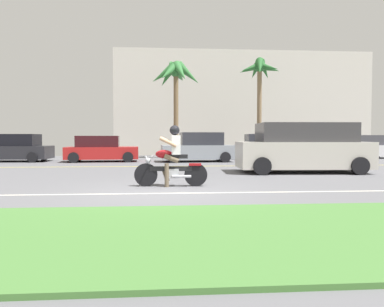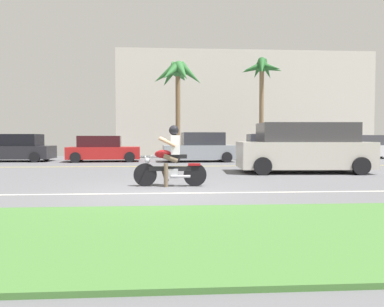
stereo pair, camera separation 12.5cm
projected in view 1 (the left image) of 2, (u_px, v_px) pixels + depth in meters
ground at (164, 179)px, 12.06m from camera, size 56.00×30.00×0.04m
grass_median at (164, 234)px, 4.99m from camera, size 56.00×3.80×0.06m
lane_line_near at (164, 193)px, 8.79m from camera, size 50.40×0.12×0.01m
lane_line_far at (164, 166)px, 17.01m from camera, size 50.40×0.12×0.01m
motorcyclist at (171, 161)px, 10.06m from camera, size 1.99×0.65×1.66m
suv_nearby at (303, 148)px, 14.08m from camera, size 5.10×2.45×1.87m
parked_car_0 at (10, 149)px, 20.41m from camera, size 4.44×2.05×1.51m
parked_car_1 at (101, 149)px, 20.37m from camera, size 4.01×2.19×1.42m
parked_car_2 at (198, 148)px, 20.40m from camera, size 3.97×2.20×1.60m
parked_car_3 at (270, 147)px, 22.86m from camera, size 4.40×2.10×1.54m
parked_car_4 at (365, 147)px, 23.70m from camera, size 3.84×1.84×1.47m
palm_tree_0 at (175, 78)px, 23.46m from camera, size 3.34×3.37×6.19m
palm_tree_1 at (260, 75)px, 24.86m from camera, size 2.86×2.79×6.65m
building_far at (240, 105)px, 30.30m from camera, size 20.04×4.00×8.02m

